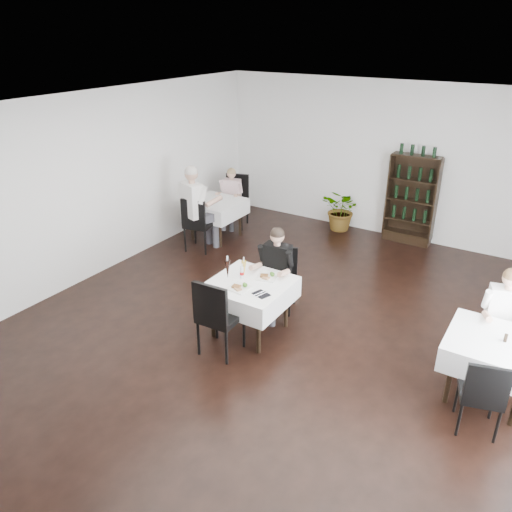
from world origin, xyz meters
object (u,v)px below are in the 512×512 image
(wine_shelf, at_px, (411,201))
(main_table, at_px, (250,292))
(diner_main, at_px, (275,267))
(potted_tree, at_px, (342,210))

(wine_shelf, distance_m, main_table, 4.41)
(main_table, bearing_deg, wine_shelf, 78.22)
(diner_main, bearing_deg, main_table, -97.40)
(wine_shelf, height_order, potted_tree, wine_shelf)
(main_table, xyz_separation_m, potted_tree, (-0.43, 4.20, -0.18))
(wine_shelf, relative_size, main_table, 1.70)
(main_table, xyz_separation_m, diner_main, (0.07, 0.54, 0.17))
(wine_shelf, bearing_deg, potted_tree, -175.08)
(diner_main, bearing_deg, wine_shelf, 77.60)
(main_table, bearing_deg, diner_main, 82.60)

